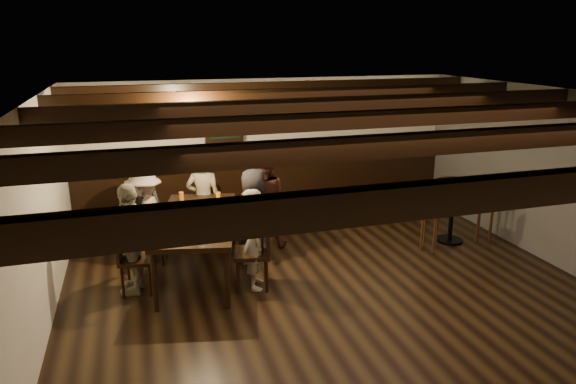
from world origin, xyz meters
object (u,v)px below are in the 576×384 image
object	(u,v)px
dining_table	(197,222)
high_top_table	(453,202)
chair_right_far	(254,265)
person_bench_right	(264,200)
person_bench_centre	(204,200)
bar_stool_left	(430,227)
chair_left_far	(137,270)
chair_right_near	(252,240)
person_right_far	(255,239)
person_right_near	(254,214)
bar_stool_right	(485,219)
person_left_far	(132,238)
chair_left_near	(150,242)
person_bench_left	(141,207)
person_left_near	(146,216)

from	to	relation	value
dining_table	high_top_table	distance (m)	3.87
chair_right_far	person_bench_right	xyz separation A→B (m)	(0.46, 1.28, 0.42)
dining_table	person_bench_centre	bearing A→B (deg)	90.00
bar_stool_left	chair_left_far	bearing A→B (deg)	-154.01
chair_right_near	person_bench_right	size ratio (longest dim) A/B	0.59
dining_table	person_right_far	distance (m)	0.88
person_right_near	bar_stool_left	bearing A→B (deg)	-88.49
person_right_far	bar_stool_right	distance (m)	3.76
chair_right_far	person_left_far	xyz separation A→B (m)	(-1.44, 0.31, 0.41)
dining_table	chair_left_far	distance (m)	0.96
chair_left_near	bar_stool_right	xyz separation A→B (m)	(4.97, -0.75, 0.08)
person_bench_centre	person_left_far	size ratio (longest dim) A/B	1.00
person_bench_left	person_right_far	world-z (taller)	person_bench_left
person_bench_right	person_left_near	xyz separation A→B (m)	(-1.71, -0.09, -0.05)
person_right_near	high_top_table	bearing A→B (deg)	-82.93
chair_left_far	bar_stool_right	size ratio (longest dim) A/B	0.90
person_bench_left	person_bench_centre	size ratio (longest dim) A/B	0.94
chair_right_far	bar_stool_left	xyz separation A→B (m)	(2.76, 0.39, 0.08)
chair_left_near	person_left_far	bearing A→B (deg)	-1.94
chair_left_near	chair_right_far	world-z (taller)	chair_right_far
person_bench_centre	person_right_far	xyz separation A→B (m)	(0.41, -1.63, -0.06)
chair_right_far	person_right_far	world-z (taller)	person_right_far
person_bench_left	person_left_near	xyz separation A→B (m)	(0.05, -0.47, 0.01)
chair_left_near	bar_stool_left	bearing A→B (deg)	90.96
chair_right_near	high_top_table	size ratio (longest dim) A/B	0.87
chair_left_near	person_left_far	world-z (taller)	person_left_far
chair_left_far	person_right_far	xyz separation A→B (m)	(1.43, -0.31, 0.37)
bar_stool_left	bar_stool_right	size ratio (longest dim) A/B	1.00
person_left_near	bar_stool_right	size ratio (longest dim) A/B	1.34
person_bench_left	person_right_near	xyz separation A→B (m)	(1.52, -0.79, 0.00)
dining_table	chair_left_far	xyz separation A→B (m)	(-0.80, -0.29, -0.45)
bar_stool_right	dining_table	bearing A→B (deg)	-161.46
person_bench_left	person_bench_right	world-z (taller)	person_bench_right
person_bench_centre	person_left_near	bearing A→B (deg)	38.66
person_bench_left	person_right_far	bearing A→B (deg)	140.71
person_bench_left	person_left_far	bearing A→B (deg)	96.34
chair_right_near	person_left_near	bearing A→B (deg)	90.00
person_bench_left	person_bench_centre	bearing A→B (deg)	-170.54
chair_left_near	person_bench_left	distance (m)	0.61
chair_left_near	person_bench_right	size ratio (longest dim) A/B	0.65
dining_table	person_left_far	xyz separation A→B (m)	(-0.83, -0.28, -0.03)
high_top_table	bar_stool_left	size ratio (longest dim) A/B	0.99
chair_left_near	person_left_far	distance (m)	0.99
person_bench_left	person_bench_right	xyz separation A→B (m)	(1.76, -0.38, 0.06)
person_bench_left	person_bench_centre	world-z (taller)	person_bench_centre
person_left_far	person_right_near	xyz separation A→B (m)	(1.66, 0.56, -0.04)
person_left_far	high_top_table	world-z (taller)	person_left_far
chair_right_near	person_bench_right	distance (m)	0.67
person_left_near	bar_stool_left	distance (m)	4.09
chair_left_far	chair_right_near	xyz separation A→B (m)	(1.60, 0.57, -0.01)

